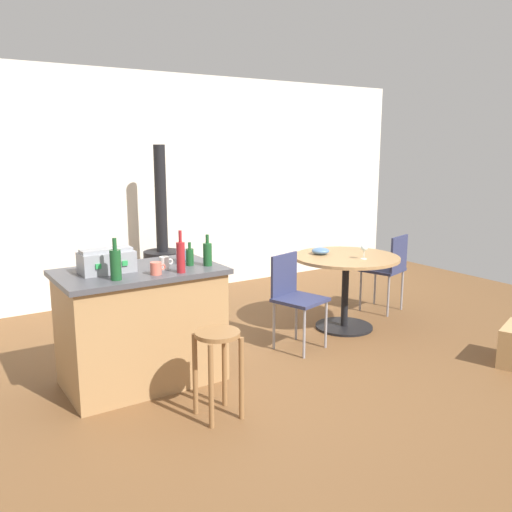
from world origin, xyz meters
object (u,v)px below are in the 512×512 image
kitchen_island (142,326)px  serving_bowl (320,251)px  toolbox (107,261)px  bottle_1 (181,256)px  bottle_2 (207,254)px  wood_stove (163,267)px  cup_1 (156,268)px  folding_chair_near (294,293)px  wine_glass (364,248)px  cup_2 (181,255)px  dining_table (346,273)px  bottle_3 (190,256)px  wooden_stool (218,356)px  cup_0 (165,263)px  bottle_0 (116,264)px  folding_chair_far (388,266)px

kitchen_island → serving_bowl: (2.05, 0.32, 0.33)m
toolbox → bottle_1: 0.55m
bottle_2 → serving_bowl: bottle_2 is taller
wood_stove → cup_1: size_ratio=15.68×
folding_chair_near → wine_glass: 0.87m
wood_stove → cup_2: bearing=-108.4°
dining_table → bottle_3: bottle_3 is taller
cup_2 → wine_glass: 1.87m
wooden_stool → toolbox: toolbox is taller
folding_chair_near → toolbox: toolbox is taller
serving_bowl → bottle_3: bearing=-166.5°
bottle_1 → cup_0: size_ratio=2.87×
folding_chair_near → cup_0: bearing=-177.2°
bottle_0 → folding_chair_far: bearing=8.8°
cup_0 → wine_glass: bearing=0.1°
dining_table → folding_chair_far: bearing=12.0°
toolbox → bottle_3: size_ratio=2.12×
folding_chair_near → wood_stove: size_ratio=0.47×
folding_chair_far → serving_bowl: (-0.95, 0.04, 0.27)m
bottle_0 → bottle_2: 0.76m
bottle_2 → bottle_0: bearing=-175.3°
folding_chair_near → bottle_1: bottle_1 is taller
bottle_1 → cup_2: size_ratio=2.77×
folding_chair_far → cup_0: (-2.83, -0.38, 0.44)m
bottle_0 → wine_glass: size_ratio=2.08×
cup_0 → serving_bowl: 1.94m
bottle_2 → folding_chair_near: bearing=7.5°
cup_2 → folding_chair_far: bearing=3.8°
bottle_1 → serving_bowl: 1.93m
bottle_2 → bottle_3: (-0.11, 0.09, -0.02)m
bottle_1 → cup_1: (-0.18, 0.04, -0.08)m
kitchen_island → wine_glass: kitchen_island is taller
folding_chair_near → toolbox: size_ratio=2.21×
bottle_3 → bottle_1: bearing=-131.0°
wooden_stool → cup_1: cup_1 is taller
bottle_0 → serving_bowl: bearing=13.3°
folding_chair_far → toolbox: 3.27m
dining_table → wood_stove: (-1.22, 1.76, -0.12)m
dining_table → bottle_2: bottle_2 is taller
bottle_1 → serving_bowl: (1.83, 0.59, -0.24)m
kitchen_island → bottle_3: size_ratio=6.67×
folding_chair_near → cup_2: (-1.06, 0.14, 0.45)m
bottle_2 → cup_0: bottle_2 is taller
wooden_stool → bottle_3: size_ratio=3.32×
dining_table → wine_glass: size_ratio=7.40×
bottle_1 → wine_glass: size_ratio=2.21×
cup_1 → cup_2: (0.35, 0.33, 0.01)m
bottle_0 → kitchen_island: bearing=41.6°
bottle_2 → bottle_1: bearing=-159.3°
wood_stove → bottle_2: size_ratio=7.48×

